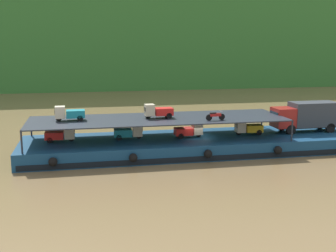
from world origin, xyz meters
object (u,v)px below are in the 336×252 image
at_px(cargo_barge, 196,144).
at_px(mini_truck_lower_stern, 61,134).
at_px(mini_truck_lower_fore, 248,128).
at_px(covered_lorry, 306,116).
at_px(mini_truck_upper_mid, 158,111).
at_px(mini_truck_lower_aft, 129,132).
at_px(motorcycle_upper_port, 215,116).
at_px(mini_truck_lower_mid, 189,130).
at_px(mini_truck_upper_stern, 69,113).

height_order(cargo_barge, mini_truck_lower_stern, mini_truck_lower_stern).
distance_m(mini_truck_lower_stern, mini_truck_lower_fore, 18.54).
xyz_separation_m(covered_lorry, mini_truck_upper_mid, (-15.74, -0.15, 1.00)).
xyz_separation_m(mini_truck_lower_aft, motorcycle_upper_port, (7.90, -2.51, 1.74)).
height_order(cargo_barge, mini_truck_lower_mid, mini_truck_lower_mid).
height_order(mini_truck_lower_stern, motorcycle_upper_port, motorcycle_upper_port).
bearing_deg(mini_truck_lower_fore, mini_truck_upper_stern, 178.95).
bearing_deg(mini_truck_lower_stern, mini_truck_lower_aft, -0.89).
bearing_deg(motorcycle_upper_port, mini_truck_upper_stern, 169.44).
bearing_deg(covered_lorry, mini_truck_lower_stern, 179.47).
xyz_separation_m(mini_truck_lower_stern, motorcycle_upper_port, (14.33, -2.61, 1.74)).
bearing_deg(motorcycle_upper_port, mini_truck_upper_mid, 156.27).
xyz_separation_m(cargo_barge, covered_lorry, (11.94, 0.26, 2.44)).
bearing_deg(cargo_barge, mini_truck_lower_aft, 176.65).
bearing_deg(mini_truck_lower_mid, mini_truck_lower_fore, 1.20).
bearing_deg(mini_truck_upper_mid, covered_lorry, 0.56).
height_order(mini_truck_lower_fore, mini_truck_upper_stern, mini_truck_upper_stern).
distance_m(cargo_barge, mini_truck_lower_mid, 1.63).
height_order(cargo_barge, mini_truck_lower_fore, mini_truck_lower_fore).
bearing_deg(mini_truck_lower_mid, covered_lorry, 1.48).
distance_m(mini_truck_lower_fore, mini_truck_upper_stern, 17.75).
bearing_deg(mini_truck_upper_mid, mini_truck_upper_stern, 178.09).
height_order(mini_truck_lower_stern, mini_truck_lower_fore, same).
height_order(mini_truck_lower_stern, mini_truck_upper_mid, mini_truck_upper_mid).
bearing_deg(mini_truck_lower_fore, mini_truck_lower_mid, -178.80).
distance_m(mini_truck_lower_aft, mini_truck_upper_mid, 3.49).
xyz_separation_m(cargo_barge, mini_truck_upper_mid, (-3.80, 0.10, 3.44)).
distance_m(cargo_barge, motorcycle_upper_port, 4.03).
bearing_deg(mini_truck_lower_fore, mini_truck_lower_aft, 178.43).
relative_size(covered_lorry, mini_truck_lower_fore, 2.85).
distance_m(mini_truck_lower_stern, mini_truck_upper_stern, 2.20).
xyz_separation_m(mini_truck_lower_mid, mini_truck_upper_stern, (-11.41, 0.45, 2.00)).
height_order(mini_truck_upper_stern, mini_truck_upper_mid, same).
distance_m(cargo_barge, mini_truck_lower_stern, 13.15).
height_order(covered_lorry, mini_truck_upper_mid, mini_truck_upper_mid).
xyz_separation_m(mini_truck_lower_aft, mini_truck_lower_fore, (12.11, -0.33, 0.00)).
relative_size(covered_lorry, motorcycle_upper_port, 4.14).
xyz_separation_m(cargo_barge, mini_truck_lower_stern, (-13.07, 0.49, 1.44)).
bearing_deg(motorcycle_upper_port, mini_truck_lower_fore, 27.40).
distance_m(mini_truck_lower_fore, mini_truck_upper_mid, 9.48).
relative_size(mini_truck_lower_stern, mini_truck_lower_fore, 1.00).
xyz_separation_m(mini_truck_lower_aft, mini_truck_upper_mid, (2.84, -0.29, 2.00)).
relative_size(mini_truck_lower_stern, motorcycle_upper_port, 1.46).
distance_m(mini_truck_lower_aft, mini_truck_lower_mid, 5.90).
distance_m(covered_lorry, mini_truck_lower_stern, 25.02).
bearing_deg(cargo_barge, motorcycle_upper_port, -59.34).
distance_m(covered_lorry, mini_truck_lower_aft, 18.60).
bearing_deg(mini_truck_upper_mid, motorcycle_upper_port, -23.73).
distance_m(mini_truck_lower_mid, mini_truck_lower_fore, 6.22).
distance_m(mini_truck_lower_mid, mini_truck_upper_mid, 3.65).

